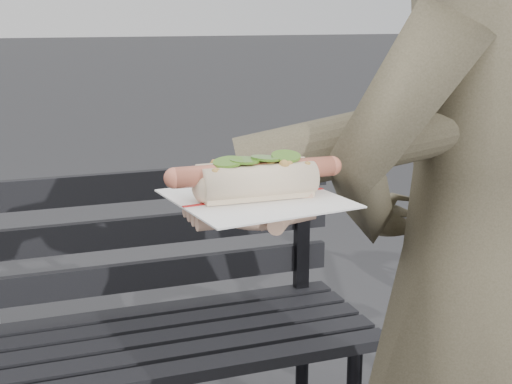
# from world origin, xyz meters

# --- Properties ---
(park_bench) EXTENTS (1.50, 0.44, 0.88)m
(park_bench) POSITION_xyz_m (-0.10, 0.98, 0.52)
(park_bench) COLOR black
(park_bench) RESTS_ON ground
(person) EXTENTS (0.69, 0.55, 1.67)m
(person) POSITION_xyz_m (0.47, 0.13, 0.84)
(person) COLOR #413D2B
(person) RESTS_ON ground
(held_hotdog) EXTENTS (0.64, 0.32, 0.20)m
(held_hotdog) POSITION_xyz_m (0.26, 0.09, 1.11)
(held_hotdog) COLOR #413D2B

